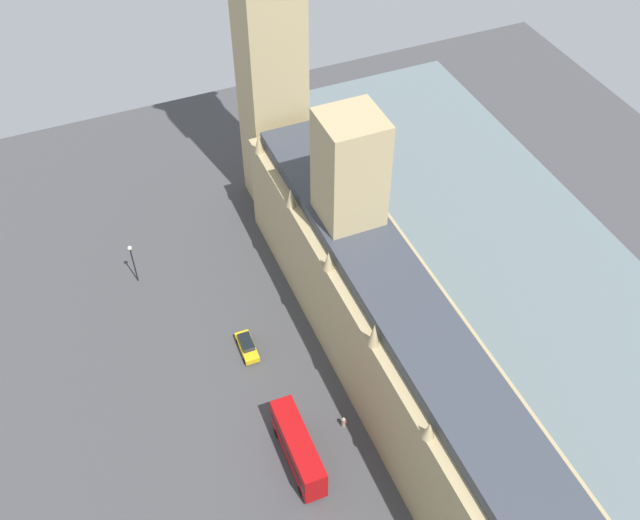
{
  "coord_description": "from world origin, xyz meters",
  "views": [
    {
      "loc": [
        25.2,
        45.18,
        72.54
      ],
      "look_at": [
        1.0,
        -12.42,
        8.71
      ],
      "focal_mm": 41.49,
      "sensor_mm": 36.0,
      "label": 1
    }
  ],
  "objects_px": {
    "car_yellow_cab_far_end": "(247,346)",
    "street_lamp_leading": "(132,257)",
    "double_decker_bus_midblock": "(298,448)",
    "pedestrian_trailing": "(343,422)",
    "parliament_building": "(383,319)"
  },
  "relations": [
    {
      "from": "pedestrian_trailing",
      "to": "street_lamp_leading",
      "type": "height_order",
      "value": "street_lamp_leading"
    },
    {
      "from": "parliament_building",
      "to": "double_decker_bus_midblock",
      "type": "bearing_deg",
      "value": 30.9
    },
    {
      "from": "parliament_building",
      "to": "street_lamp_leading",
      "type": "relative_size",
      "value": 9.78
    },
    {
      "from": "car_yellow_cab_far_end",
      "to": "street_lamp_leading",
      "type": "height_order",
      "value": "street_lamp_leading"
    },
    {
      "from": "parliament_building",
      "to": "car_yellow_cab_far_end",
      "type": "relative_size",
      "value": 13.01
    },
    {
      "from": "car_yellow_cab_far_end",
      "to": "street_lamp_leading",
      "type": "distance_m",
      "value": 19.73
    },
    {
      "from": "car_yellow_cab_far_end",
      "to": "street_lamp_leading",
      "type": "relative_size",
      "value": 0.75
    },
    {
      "from": "car_yellow_cab_far_end",
      "to": "double_decker_bus_midblock",
      "type": "xyz_separation_m",
      "value": [
        -0.29,
        16.33,
        1.75
      ]
    },
    {
      "from": "double_decker_bus_midblock",
      "to": "pedestrian_trailing",
      "type": "xyz_separation_m",
      "value": [
        -6.23,
        -2.05,
        -1.9
      ]
    },
    {
      "from": "double_decker_bus_midblock",
      "to": "pedestrian_trailing",
      "type": "height_order",
      "value": "double_decker_bus_midblock"
    },
    {
      "from": "parliament_building",
      "to": "street_lamp_leading",
      "type": "xyz_separation_m",
      "value": [
        23.64,
        -24.96,
        -4.17
      ]
    },
    {
      "from": "pedestrian_trailing",
      "to": "parliament_building",
      "type": "bearing_deg",
      "value": 139.76
    },
    {
      "from": "pedestrian_trailing",
      "to": "street_lamp_leading",
      "type": "relative_size",
      "value": 0.26
    },
    {
      "from": "parliament_building",
      "to": "pedestrian_trailing",
      "type": "height_order",
      "value": "parliament_building"
    },
    {
      "from": "car_yellow_cab_far_end",
      "to": "pedestrian_trailing",
      "type": "xyz_separation_m",
      "value": [
        -6.52,
        14.28,
        -0.16
      ]
    }
  ]
}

